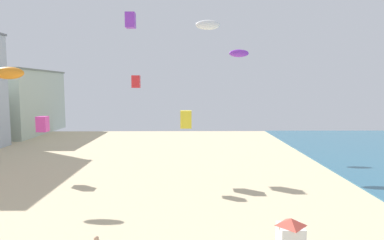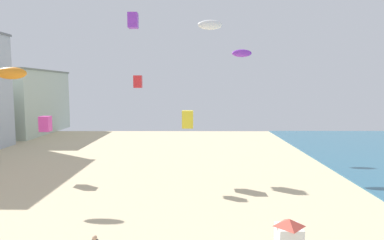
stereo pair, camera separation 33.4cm
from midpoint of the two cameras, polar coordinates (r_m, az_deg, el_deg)
The scene contains 9 objects.
boardwalk_hotel_far at distance 69.40m, azimuth -29.50°, elevation 2.76°, with size 16.95×18.65×11.53m.
lifeguard_stand at distance 16.65m, azimuth 17.00°, elevation -18.31°, with size 1.10×1.10×2.55m.
kite_purple_box at distance 37.86m, azimuth -9.91°, elevation 16.60°, with size 1.04×1.04×1.63m.
kite_yellow_box at distance 29.78m, azimuth -0.44°, elevation 0.11°, with size 1.00×1.00×1.57m.
kite_red_box at distance 30.70m, azimuth -9.04°, elevation 6.56°, with size 0.72×0.72×1.13m.
kite_orange_parafoil at distance 30.13m, azimuth -28.51°, elevation 7.13°, with size 2.49×0.69×0.97m.
kite_white_parafoil at distance 37.17m, azimuth 3.43°, elevation 16.11°, with size 2.67×0.74×1.04m.
kite_purple_parafoil_2 at distance 42.52m, azimuth 8.84°, elevation 11.34°, with size 2.47×0.68×0.96m.
kite_magenta_box at distance 33.67m, azimuth -23.77°, elevation -0.60°, with size 0.91×0.91×1.43m.
Camera 2 is at (5.82, -2.71, 8.58)m, focal length 30.84 mm.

